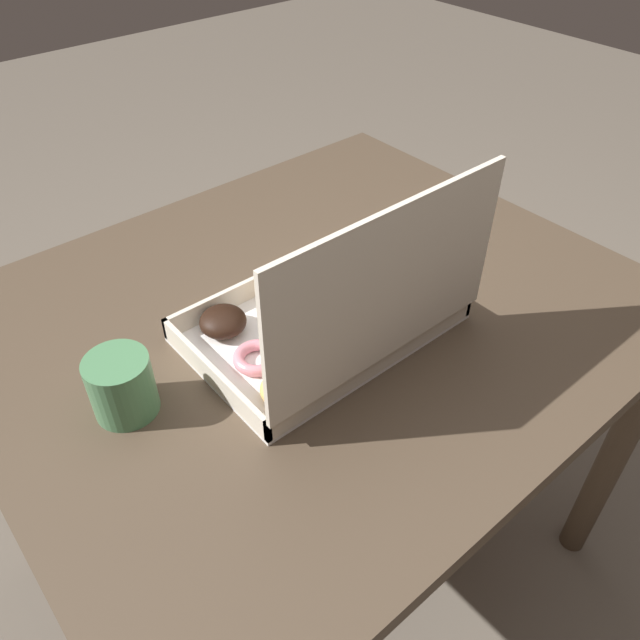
# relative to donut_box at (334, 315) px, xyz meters

# --- Properties ---
(ground_plane) EXTENTS (8.00, 8.00, 0.00)m
(ground_plane) POSITION_rel_donut_box_xyz_m (-0.03, -0.08, -0.79)
(ground_plane) COLOR #6B6054
(dining_table) EXTENTS (1.05, 0.89, 0.74)m
(dining_table) POSITION_rel_donut_box_xyz_m (-0.03, -0.08, -0.16)
(dining_table) COLOR #4C3D2D
(dining_table) RESTS_ON ground_plane
(donut_box) EXTENTS (0.40, 0.27, 0.28)m
(donut_box) POSITION_rel_donut_box_xyz_m (0.00, 0.00, 0.00)
(donut_box) COLOR white
(donut_box) RESTS_ON dining_table
(coffee_mug) EXTENTS (0.09, 0.09, 0.09)m
(coffee_mug) POSITION_rel_donut_box_xyz_m (0.31, -0.08, -0.01)
(coffee_mug) COLOR #4C8456
(coffee_mug) RESTS_ON dining_table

